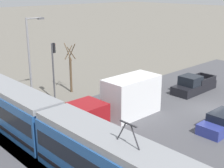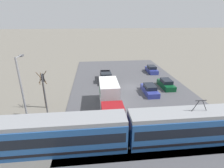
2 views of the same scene
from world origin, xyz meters
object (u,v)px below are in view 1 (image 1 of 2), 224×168
object	(u,v)px
traffic_light_pole	(54,64)
street_tree	(71,70)
box_truck	(122,101)
sedan_car_0	(222,122)
street_lamp_near_crossing	(31,53)
light_rail_tram	(52,131)
pickup_truck	(194,85)

from	to	relation	value
traffic_light_pole	street_tree	bearing A→B (deg)	-72.19
box_truck	street_tree	size ratio (longest dim) A/B	1.62
sedan_car_0	street_lamp_near_crossing	bearing A→B (deg)	22.53
light_rail_tram	street_tree	distance (m)	13.07
light_rail_tram	box_truck	bearing A→B (deg)	-82.38
traffic_light_pole	street_lamp_near_crossing	distance (m)	2.50
pickup_truck	traffic_light_pole	world-z (taller)	traffic_light_pole
light_rail_tram	box_truck	size ratio (longest dim) A/B	3.20
traffic_light_pole	street_tree	xyz separation A→B (m)	(0.83, -2.57, -1.26)
light_rail_tram	pickup_truck	world-z (taller)	light_rail_tram
street_tree	street_lamp_near_crossing	xyz separation A→B (m)	(1.04, 3.90, 2.25)
pickup_truck	street_tree	world-z (taller)	street_tree
box_truck	pickup_truck	distance (m)	10.57
sedan_car_0	traffic_light_pole	size ratio (longest dim) A/B	0.83
box_truck	street_tree	distance (m)	8.86
traffic_light_pole	street_tree	size ratio (longest dim) A/B	1.08
light_rail_tram	sedan_car_0	distance (m)	13.18
box_truck	street_lamp_near_crossing	size ratio (longest dim) A/B	1.06
street_tree	light_rail_tram	bearing A→B (deg)	138.44
light_rail_tram	sedan_car_0	size ratio (longest dim) A/B	5.81
sedan_car_0	box_truck	bearing A→B (deg)	31.01
light_rail_tram	street_lamp_near_crossing	size ratio (longest dim) A/B	3.40
sedan_car_0	light_rail_tram	bearing A→B (deg)	63.03
sedan_car_0	street_lamp_near_crossing	size ratio (longest dim) A/B	0.59
box_truck	pickup_truck	size ratio (longest dim) A/B	1.51
street_lamp_near_crossing	pickup_truck	bearing A→B (deg)	-127.13
sedan_car_0	street_tree	bearing A→B (deg)	11.00
light_rail_tram	traffic_light_pole	world-z (taller)	traffic_light_pole
pickup_truck	traffic_light_pole	size ratio (longest dim) A/B	0.99
traffic_light_pole	street_lamp_near_crossing	bearing A→B (deg)	35.36
street_lamp_near_crossing	street_tree	bearing A→B (deg)	-104.95
pickup_truck	street_lamp_near_crossing	xyz separation A→B (m)	(10.07, 13.30, 3.86)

